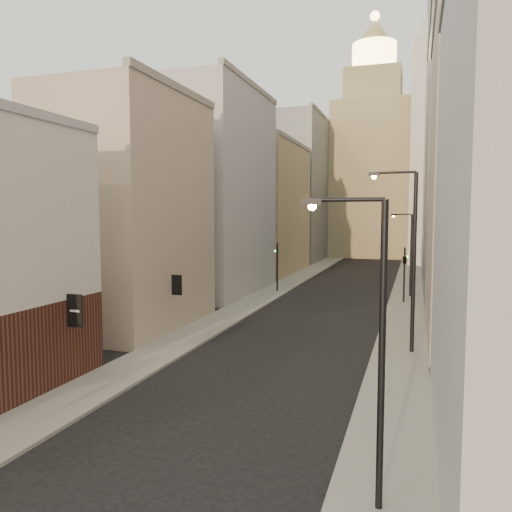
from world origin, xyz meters
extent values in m
cube|color=gray|center=(-6.50, 55.00, 0.07)|extent=(3.00, 140.00, 0.15)
cube|color=gray|center=(6.50, 55.00, 0.07)|extent=(3.00, 140.00, 0.15)
cube|color=black|center=(-7.30, 14.00, 3.60)|extent=(0.80, 0.08, 1.50)
cube|color=black|center=(-7.30, 24.00, 3.40)|extent=(0.70, 0.08, 1.30)
cube|color=tan|center=(-12.00, 26.00, 8.00)|extent=(8.00, 12.00, 16.00)
cube|color=#98979D|center=(-12.00, 42.00, 10.00)|extent=(8.00, 16.00, 20.00)
cube|color=tan|center=(-12.00, 60.00, 8.50)|extent=(8.00, 18.00, 17.00)
cube|color=gray|center=(-12.00, 80.00, 12.00)|extent=(8.00, 20.00, 24.00)
cube|color=tan|center=(12.00, 30.00, 10.00)|extent=(8.00, 16.00, 20.00)
cube|color=gray|center=(12.00, 50.00, 13.00)|extent=(8.00, 20.00, 26.00)
cube|color=gray|center=(18.00, 78.00, 25.00)|extent=(20.00, 22.00, 50.00)
cube|color=tan|center=(-1.00, 92.00, 14.00)|extent=(14.00, 14.00, 28.00)
cube|color=tan|center=(-1.00, 92.00, 31.00)|extent=(10.00, 10.00, 6.00)
cylinder|color=#FFCC72|center=(-1.00, 92.00, 36.50)|extent=(8.00, 8.00, 5.00)
cone|color=tan|center=(-1.00, 92.00, 41.00)|extent=(7.00, 7.00, 5.00)
sphere|color=#FFCC72|center=(-1.00, 92.00, 44.00)|extent=(1.80, 1.80, 1.80)
cube|color=silver|center=(10.00, 78.00, 17.00)|extent=(8.00, 8.00, 34.00)
cylinder|color=silver|center=(10.00, 78.00, 35.50)|extent=(6.00, 6.00, 3.00)
sphere|color=#98979D|center=(10.00, 78.00, 38.00)|extent=(4.40, 4.40, 4.40)
cylinder|color=black|center=(6.43, 8.51, 4.15)|extent=(0.18, 0.18, 8.30)
cylinder|color=black|center=(5.51, 8.45, 8.30)|extent=(1.85, 0.24, 0.11)
cube|color=black|center=(4.59, 8.38, 8.25)|extent=(0.52, 0.24, 0.17)
sphere|color=orange|center=(4.59, 8.38, 8.13)|extent=(0.22, 0.22, 0.22)
cylinder|color=black|center=(7.12, 24.58, 5.12)|extent=(0.23, 0.23, 10.24)
cylinder|color=black|center=(5.98, 24.58, 10.24)|extent=(2.27, 0.14, 0.14)
cube|color=black|center=(4.84, 24.58, 10.18)|extent=(0.63, 0.25, 0.20)
sphere|color=orange|center=(4.84, 24.58, 10.03)|extent=(0.27, 0.27, 0.27)
cylinder|color=black|center=(6.78, 44.72, 3.94)|extent=(0.18, 0.18, 7.89)
cylinder|color=black|center=(5.95, 44.42, 7.89)|extent=(1.68, 0.70, 0.11)
cube|color=black|center=(5.13, 44.12, 7.85)|extent=(0.52, 0.35, 0.16)
sphere|color=orange|center=(5.13, 44.12, 7.73)|extent=(0.21, 0.21, 0.21)
cylinder|color=black|center=(-6.07, 43.75, 2.50)|extent=(0.16, 0.16, 5.00)
imported|color=black|center=(-6.07, 43.75, 4.20)|extent=(0.44, 0.44, 1.21)
sphere|color=#19E533|center=(-6.32, 43.75, 4.20)|extent=(0.16, 0.16, 0.16)
cylinder|color=black|center=(6.29, 41.09, 2.50)|extent=(0.16, 0.16, 5.00)
imported|color=black|center=(6.29, 41.09, 4.20)|extent=(0.68, 0.68, 1.39)
sphere|color=#19E533|center=(6.54, 41.09, 4.20)|extent=(0.16, 0.16, 0.16)
camera|label=1|loc=(7.19, -4.51, 7.93)|focal=35.00mm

